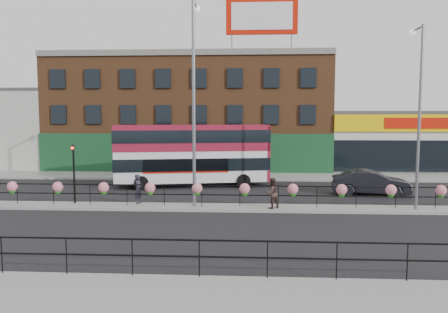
# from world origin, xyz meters

# --- Properties ---
(ground) EXTENTS (120.00, 120.00, 0.00)m
(ground) POSITION_xyz_m (0.00, 0.00, 0.00)
(ground) COLOR black
(ground) RESTS_ON ground
(south_pavement) EXTENTS (60.00, 4.00, 0.15)m
(south_pavement) POSITION_xyz_m (0.00, -12.00, 0.07)
(south_pavement) COLOR gray
(south_pavement) RESTS_ON ground
(north_pavement) EXTENTS (60.00, 4.00, 0.15)m
(north_pavement) POSITION_xyz_m (0.00, 12.00, 0.07)
(north_pavement) COLOR gray
(north_pavement) RESTS_ON ground
(median) EXTENTS (60.00, 1.60, 0.15)m
(median) POSITION_xyz_m (0.00, 0.00, 0.07)
(median) COLOR gray
(median) RESTS_ON ground
(yellow_line_inner) EXTENTS (60.00, 0.10, 0.01)m
(yellow_line_inner) POSITION_xyz_m (0.00, -9.70, 0.01)
(yellow_line_inner) COLOR gold
(yellow_line_inner) RESTS_ON ground
(yellow_line_outer) EXTENTS (60.00, 0.10, 0.01)m
(yellow_line_outer) POSITION_xyz_m (0.00, -9.88, 0.01)
(yellow_line_outer) COLOR gold
(yellow_line_outer) RESTS_ON ground
(brick_building) EXTENTS (25.00, 12.21, 10.30)m
(brick_building) POSITION_xyz_m (-4.00, 19.96, 5.13)
(brick_building) COLOR brown
(brick_building) RESTS_ON ground
(supermarket) EXTENTS (15.00, 12.25, 5.30)m
(supermarket) POSITION_xyz_m (16.00, 19.90, 2.65)
(supermarket) COLOR silver
(supermarket) RESTS_ON ground
(billboard) EXTENTS (6.00, 0.29, 4.40)m
(billboard) POSITION_xyz_m (2.50, 14.99, 13.18)
(billboard) COLOR #B91404
(billboard) RESTS_ON brick_building
(median_railing) EXTENTS (30.04, 0.56, 1.23)m
(median_railing) POSITION_xyz_m (-0.00, 0.00, 1.05)
(median_railing) COLOR black
(median_railing) RESTS_ON median
(south_railing) EXTENTS (20.04, 0.05, 1.12)m
(south_railing) POSITION_xyz_m (-2.00, -10.10, 0.96)
(south_railing) COLOR black
(south_railing) RESTS_ON south_pavement
(double_decker_bus) EXTENTS (10.82, 4.40, 4.26)m
(double_decker_bus) POSITION_xyz_m (-2.41, 7.38, 2.62)
(double_decker_bus) COLOR silver
(double_decker_bus) RESTS_ON ground
(car) EXTENTS (2.78, 5.07, 1.54)m
(car) POSITION_xyz_m (9.02, 4.68, 0.77)
(car) COLOR black
(car) RESTS_ON ground
(pedestrian_a) EXTENTS (0.69, 0.55, 1.59)m
(pedestrian_a) POSITION_xyz_m (-4.50, 0.48, 0.94)
(pedestrian_a) COLOR #252530
(pedestrian_a) RESTS_ON median
(pedestrian_b) EXTENTS (1.32, 1.31, 1.59)m
(pedestrian_b) POSITION_xyz_m (2.65, -0.37, 0.94)
(pedestrian_b) COLOR #3D2A25
(pedestrian_b) RESTS_ON median
(lamp_column_west) EXTENTS (0.38, 1.88, 10.69)m
(lamp_column_west) POSITION_xyz_m (-1.39, 0.23, 6.49)
(lamp_column_west) COLOR slate
(lamp_column_west) RESTS_ON median
(lamp_column_east) EXTENTS (0.33, 1.62, 9.25)m
(lamp_column_east) POSITION_xyz_m (9.96, 0.05, 5.63)
(lamp_column_east) COLOR slate
(lamp_column_east) RESTS_ON median
(traffic_light_median) EXTENTS (0.15, 0.28, 3.65)m
(traffic_light_median) POSITION_xyz_m (-8.00, 0.39, 2.47)
(traffic_light_median) COLOR black
(traffic_light_median) RESTS_ON median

